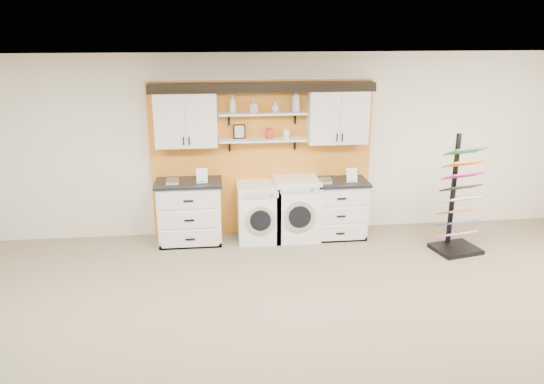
{
  "coord_description": "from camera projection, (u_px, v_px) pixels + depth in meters",
  "views": [
    {
      "loc": [
        -0.74,
        -3.99,
        3.19
      ],
      "look_at": [
        -0.03,
        2.3,
        1.18
      ],
      "focal_mm": 35.0,
      "sensor_mm": 36.0,
      "label": 1
    }
  ],
  "objects": [
    {
      "name": "soap_bottle_a",
      "position": [
        233.0,
        104.0,
        7.74
      ],
      "size": [
        0.12,
        0.12,
        0.27
      ],
      "primitive_type": "imported",
      "rotation": [
        0.0,
        0.0,
        -1.76
      ],
      "color": "silver",
      "rests_on": "shelf_upper"
    },
    {
      "name": "canister_red",
      "position": [
        270.0,
        134.0,
        7.94
      ],
      "size": [
        0.11,
        0.11,
        0.16
      ],
      "primitive_type": "cylinder",
      "color": "red",
      "rests_on": "shelf_lower"
    },
    {
      "name": "soap_bottle_d",
      "position": [
        296.0,
        100.0,
        7.83
      ],
      "size": [
        0.17,
        0.17,
        0.34
      ],
      "primitive_type": "imported",
      "rotation": [
        0.0,
        0.0,
        1.19
      ],
      "color": "silver",
      "rests_on": "shelf_upper"
    },
    {
      "name": "picture_frame",
      "position": [
        239.0,
        132.0,
        7.93
      ],
      "size": [
        0.18,
        0.02,
        0.22
      ],
      "color": "black",
      "rests_on": "shelf_lower"
    },
    {
      "name": "upper_cabinet_right",
      "position": [
        338.0,
        115.0,
        7.96
      ],
      "size": [
        0.9,
        0.35,
        0.84
      ],
      "color": "white",
      "rests_on": "wall_back"
    },
    {
      "name": "shelf_upper",
      "position": [
        263.0,
        113.0,
        7.84
      ],
      "size": [
        1.32,
        0.28,
        0.03
      ],
      "primitive_type": "cube",
      "color": "white",
      "rests_on": "wall_back"
    },
    {
      "name": "ceiling",
      "position": [
        310.0,
        78.0,
        3.97
      ],
      "size": [
        10.0,
        10.0,
        0.0
      ],
      "primitive_type": "plane",
      "rotation": [
        3.14,
        0.0,
        0.0
      ],
      "color": "white",
      "rests_on": "wall_back"
    },
    {
      "name": "canister_cream",
      "position": [
        286.0,
        134.0,
        7.97
      ],
      "size": [
        0.1,
        0.1,
        0.14
      ],
      "primitive_type": "cylinder",
      "color": "silver",
      "rests_on": "shelf_lower"
    },
    {
      "name": "upper_cabinet_left",
      "position": [
        186.0,
        118.0,
        7.72
      ],
      "size": [
        0.9,
        0.35,
        0.84
      ],
      "color": "white",
      "rests_on": "wall_back"
    },
    {
      "name": "wall_back",
      "position": [
        262.0,
        145.0,
        8.19
      ],
      "size": [
        10.0,
        0.0,
        10.0
      ],
      "primitive_type": "plane",
      "rotation": [
        1.57,
        0.0,
        0.0
      ],
      "color": "white",
      "rests_on": "floor"
    },
    {
      "name": "dryer",
      "position": [
        296.0,
        208.0,
        8.17
      ],
      "size": [
        0.68,
        0.71,
        0.95
      ],
      "color": "white",
      "rests_on": "floor"
    },
    {
      "name": "soap_bottle_c",
      "position": [
        275.0,
        107.0,
        7.83
      ],
      "size": [
        0.12,
        0.12,
        0.15
      ],
      "primitive_type": "imported",
      "rotation": [
        0.0,
        0.0,
        3.11
      ],
      "color": "silver",
      "rests_on": "shelf_upper"
    },
    {
      "name": "soap_bottle_b",
      "position": [
        254.0,
        106.0,
        7.79
      ],
      "size": [
        0.12,
        0.12,
        0.18
      ],
      "primitive_type": "imported",
      "rotation": [
        0.0,
        0.0,
        4.0
      ],
      "color": "silver",
      "rests_on": "shelf_upper"
    },
    {
      "name": "accent_panel",
      "position": [
        262.0,
        159.0,
        8.21
      ],
      "size": [
        3.4,
        0.07,
        2.4
      ],
      "primitive_type": "cube",
      "color": "orange",
      "rests_on": "wall_back"
    },
    {
      "name": "washer",
      "position": [
        258.0,
        212.0,
        8.12
      ],
      "size": [
        0.63,
        0.71,
        0.88
      ],
      "color": "white",
      "rests_on": "floor"
    },
    {
      "name": "base_cabinet_left",
      "position": [
        190.0,
        212.0,
        8.0
      ],
      "size": [
        0.99,
        0.66,
        0.97
      ],
      "color": "white",
      "rests_on": "floor"
    },
    {
      "name": "sample_rack",
      "position": [
        458.0,
        216.0,
        7.67
      ],
      "size": [
        0.72,
        0.64,
        1.72
      ],
      "rotation": [
        0.0,
        0.0,
        0.22
      ],
      "color": "black",
      "rests_on": "floor"
    },
    {
      "name": "base_cabinet_right",
      "position": [
        336.0,
        208.0,
        8.25
      ],
      "size": [
        0.92,
        0.66,
        0.9
      ],
      "color": "white",
      "rests_on": "floor"
    },
    {
      "name": "crown_molding",
      "position": [
        263.0,
        86.0,
        7.73
      ],
      "size": [
        3.3,
        0.41,
        0.13
      ],
      "color": "black",
      "rests_on": "wall_back"
    },
    {
      "name": "shelf_lower",
      "position": [
        263.0,
        140.0,
        7.96
      ],
      "size": [
        1.32,
        0.28,
        0.03
      ],
      "primitive_type": "cube",
      "color": "white",
      "rests_on": "wall_back"
    }
  ]
}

